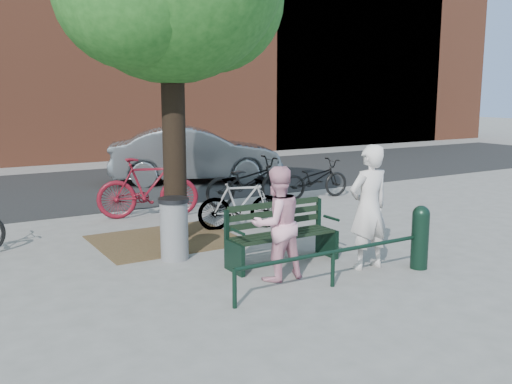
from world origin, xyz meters
TOP-DOWN VIEW (x-y plane):
  - ground at (0.00, 0.00)m, footprint 90.00×90.00m
  - dirt_pit at (-1.00, 2.20)m, footprint 2.40×2.00m
  - road at (0.00, 8.50)m, footprint 40.00×7.00m
  - park_bench at (-0.00, 0.08)m, footprint 1.74×0.54m
  - guard_railing at (0.00, -1.20)m, footprint 3.06×0.06m
  - person_left at (0.95, -0.82)m, footprint 0.68×0.46m
  - person_right at (-0.48, -0.55)m, footprint 0.78×0.61m
  - bollard at (1.60, -1.23)m, footprint 0.25×0.25m
  - litter_bin at (-1.31, 1.07)m, footprint 0.47×0.47m
  - bicycle_b at (-0.59, 4.12)m, footprint 2.16×1.14m
  - bicycle_c at (1.80, 4.15)m, footprint 2.13×0.82m
  - bicycle_d at (0.53, 2.24)m, footprint 1.71×0.91m
  - bicycle_e at (3.65, 4.07)m, footprint 1.87×0.79m
  - parked_car at (2.21, 7.84)m, footprint 5.07×3.25m

SIDE VIEW (x-z plane):
  - ground at x=0.00m, z-range 0.00..0.00m
  - road at x=0.00m, z-range 0.00..0.01m
  - dirt_pit at x=-1.00m, z-range 0.00..0.02m
  - guard_railing at x=0.00m, z-range 0.15..0.66m
  - bicycle_e at x=3.65m, z-range 0.00..0.96m
  - park_bench at x=0.00m, z-range -0.01..0.97m
  - litter_bin at x=-1.31m, z-range 0.01..0.98m
  - bicycle_d at x=0.53m, z-range 0.00..0.99m
  - bollard at x=1.60m, z-range 0.03..0.98m
  - bicycle_c at x=1.80m, z-range 0.00..1.10m
  - bicycle_b at x=-0.59m, z-range 0.00..1.25m
  - parked_car at x=2.21m, z-range 0.00..1.58m
  - person_right at x=-0.48m, z-range 0.00..1.59m
  - person_left at x=0.95m, z-range 0.00..1.84m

